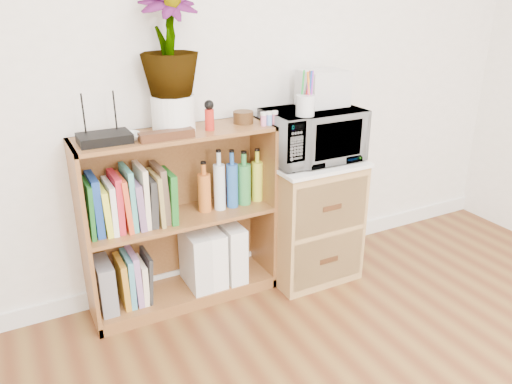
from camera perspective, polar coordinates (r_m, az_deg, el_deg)
skirting_board at (r=3.07m, az=-2.82°, el=-8.12°), size 4.00×0.02×0.10m
bookshelf at (r=2.65m, az=-8.59°, el=-3.21°), size 1.00×0.30×0.95m
wicker_unit at (r=2.94m, az=5.95°, el=-3.08°), size 0.50×0.45×0.70m
microwave at (r=2.75m, az=6.49°, el=6.50°), size 0.51×0.35×0.28m
pen_cup at (r=2.57m, az=5.66°, el=9.82°), size 0.10×0.10×0.10m
small_appliance at (r=2.81m, az=7.65°, el=11.70°), size 0.24×0.20×0.19m
router at (r=2.38m, az=-16.93°, el=5.91°), size 0.23×0.16×0.04m
white_bowl at (r=2.39m, az=-14.54°, el=6.10°), size 0.13×0.13×0.03m
plant_pot at (r=2.48m, az=-9.44°, el=8.84°), size 0.21×0.21×0.18m
potted_plant at (r=2.43m, az=-9.95°, el=16.55°), size 0.28×0.28×0.49m
trinket_box at (r=2.36m, az=-10.17°, el=6.42°), size 0.26×0.06×0.04m
kokeshi_doll at (r=2.49m, az=-5.34°, el=8.22°), size 0.05×0.05×0.10m
wooden_bowl at (r=2.62m, az=-1.47°, el=8.54°), size 0.11×0.11×0.06m
paint_jars at (r=2.58m, az=1.52°, el=8.22°), size 0.10×0.04×0.05m
file_box at (r=2.69m, az=-16.89°, el=-10.15°), size 0.08×0.21×0.27m
magazine_holder_left at (r=2.77m, az=-6.96°, el=-7.60°), size 0.10×0.26×0.32m
magazine_holder_mid at (r=2.80m, az=-5.21°, el=-7.22°), size 0.10×0.26×0.32m
magazine_holder_right at (r=2.84m, az=-3.00°, el=-6.63°), size 0.10×0.26×0.33m
cookbooks at (r=2.52m, az=-14.16°, el=-0.99°), size 0.43×0.20×0.31m
liquor_bottles at (r=2.69m, az=-2.16°, el=1.41°), size 0.46×0.07×0.32m
lower_books at (r=2.71m, az=-13.82°, el=-9.56°), size 0.16×0.19×0.29m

